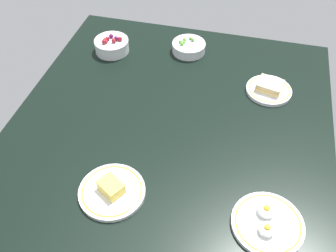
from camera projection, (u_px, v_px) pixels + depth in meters
dining_table at (168, 134)px, 129.28cm from camera, size 127.98×110.59×4.00cm
plate_eggs at (267, 223)px, 102.45cm from camera, size 20.12×20.12×4.87cm
plate_cheese at (112, 191)px, 109.56cm from camera, size 19.77×19.77×4.92cm
bowl_berries at (112, 45)px, 157.13cm from camera, size 14.46×14.46×7.15cm
bowl_peas at (189, 47)px, 157.38cm from camera, size 14.14×14.14×5.56cm
plate_sandwich at (269, 89)px, 140.28cm from camera, size 17.06×17.06×4.59cm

